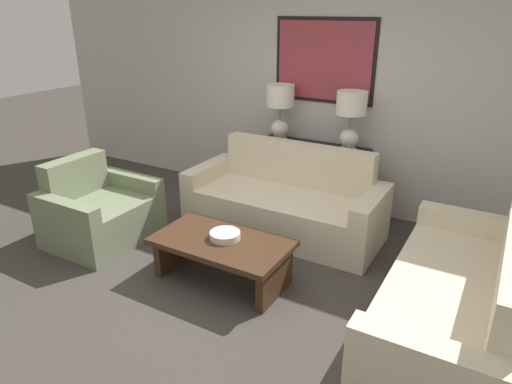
# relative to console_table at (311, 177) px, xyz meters

# --- Properties ---
(ground_plane) EXTENTS (20.00, 20.00, 0.00)m
(ground_plane) POSITION_rel_console_table_xyz_m (0.00, -2.12, -0.39)
(ground_plane) COLOR #3D3833
(back_wall) EXTENTS (8.15, 0.12, 2.65)m
(back_wall) POSITION_rel_console_table_xyz_m (0.00, 0.27, 0.94)
(back_wall) COLOR beige
(back_wall) RESTS_ON ground_plane
(console_table) EXTENTS (1.29, 0.38, 0.79)m
(console_table) POSITION_rel_console_table_xyz_m (0.00, 0.00, 0.00)
(console_table) COLOR black
(console_table) RESTS_ON ground_plane
(table_lamp_left) EXTENTS (0.33, 0.33, 0.65)m
(table_lamp_left) POSITION_rel_console_table_xyz_m (-0.43, 0.00, 0.80)
(table_lamp_left) COLOR silver
(table_lamp_left) RESTS_ON console_table
(table_lamp_right) EXTENTS (0.33, 0.33, 0.65)m
(table_lamp_right) POSITION_rel_console_table_xyz_m (0.43, 0.00, 0.80)
(table_lamp_right) COLOR silver
(table_lamp_right) RESTS_ON console_table
(couch_by_back_wall) EXTENTS (2.07, 0.87, 0.90)m
(couch_by_back_wall) POSITION_rel_console_table_xyz_m (0.00, -0.67, -0.09)
(couch_by_back_wall) COLOR beige
(couch_by_back_wall) RESTS_ON ground_plane
(couch_by_side) EXTENTS (0.87, 2.07, 0.90)m
(couch_by_side) POSITION_rel_console_table_xyz_m (1.85, -1.62, -0.09)
(couch_by_side) COLOR beige
(couch_by_side) RESTS_ON ground_plane
(coffee_table) EXTENTS (1.18, 0.66, 0.40)m
(coffee_table) POSITION_rel_console_table_xyz_m (-0.03, -1.83, -0.10)
(coffee_table) COLOR #3D2616
(coffee_table) RESTS_ON ground_plane
(decorative_bowl) EXTENTS (0.27, 0.27, 0.06)m
(decorative_bowl) POSITION_rel_console_table_xyz_m (-0.02, -1.79, 0.03)
(decorative_bowl) COLOR beige
(decorative_bowl) RESTS_ON coffee_table
(armchair_near_back_wall) EXTENTS (0.85, 1.00, 0.84)m
(armchair_near_back_wall) POSITION_rel_console_table_xyz_m (-1.57, -1.81, -0.11)
(armchair_near_back_wall) COLOR #707A5B
(armchair_near_back_wall) RESTS_ON ground_plane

